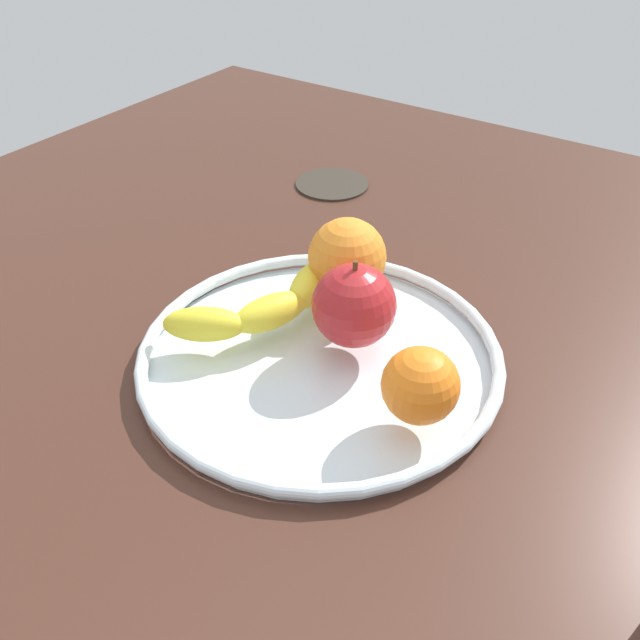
{
  "coord_description": "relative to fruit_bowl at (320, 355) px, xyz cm",
  "views": [
    {
      "loc": [
        -39.59,
        -26.91,
        40.68
      ],
      "look_at": [
        0.0,
        0.0,
        4.8
      ],
      "focal_mm": 39.01,
      "sensor_mm": 36.0,
      "label": 1
    }
  ],
  "objects": [
    {
      "name": "ground_plane",
      "position": [
        0.0,
        0.0,
        -2.92
      ],
      "size": [
        126.34,
        126.34,
        4.0
      ],
      "primitive_type": "cube",
      "color": "#44271D"
    },
    {
      "name": "fruit_bowl",
      "position": [
        0.0,
        0.0,
        0.0
      ],
      "size": [
        32.62,
        32.62,
        1.8
      ],
      "color": "silver",
      "rests_on": "ground_plane"
    },
    {
      "name": "banana",
      "position": [
        0.63,
        6.55,
        2.47
      ],
      "size": [
        18.3,
        10.59,
        3.18
      ],
      "rotation": [
        0.0,
        0.0,
        -0.38
      ],
      "color": "yellow",
      "rests_on": "fruit_bowl"
    },
    {
      "name": "apple",
      "position": [
        2.59,
        -1.81,
        4.61
      ],
      "size": [
        7.46,
        7.46,
        8.26
      ],
      "color": "#AB1F23",
      "rests_on": "fruit_bowl"
    },
    {
      "name": "orange_center",
      "position": [
        -2.65,
        -11.09,
        3.95
      ],
      "size": [
        6.12,
        6.12,
        6.12
      ],
      "primitive_type": "sphere",
      "color": "orange",
      "rests_on": "fruit_bowl"
    },
    {
      "name": "orange_back_right",
      "position": [
        8.94,
        2.93,
        4.68
      ],
      "size": [
        7.59,
        7.59,
        7.59
      ],
      "primitive_type": "sphere",
      "color": "orange",
      "rests_on": "fruit_bowl"
    },
    {
      "name": "ambient_coaster",
      "position": [
        30.79,
        19.01,
        -0.62
      ],
      "size": [
        9.65,
        9.65,
        0.6
      ],
      "primitive_type": "cylinder",
      "color": "#322B23",
      "rests_on": "ground_plane"
    }
  ]
}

